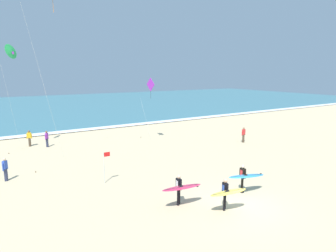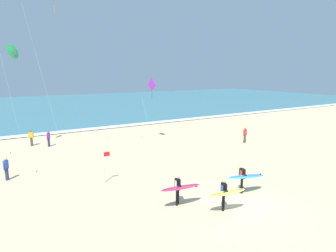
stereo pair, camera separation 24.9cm
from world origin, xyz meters
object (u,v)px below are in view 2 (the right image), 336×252
surfer_lead (225,193)px  surfer_trailing (244,177)px  kite_delta_emerald_far (13,52)px  kite_diamond_violet_high (152,86)px  surfer_third (179,188)px  bystander_purple_top (49,138)px  lifeguard_flag (105,164)px  bystander_red_top (245,135)px  bystander_yellow_top (31,138)px  bystander_blue_top (6,168)px

surfer_lead → surfer_trailing: size_ratio=0.78×
kite_delta_emerald_far → kite_diamond_violet_high: bearing=-16.4°
surfer_third → bystander_purple_top: (-4.05, 16.92, -0.23)m
surfer_third → kite_diamond_violet_high: size_ratio=0.35×
surfer_third → lifeguard_flag: size_ratio=1.11×
kite_delta_emerald_far → bystander_red_top: bearing=-24.5°
surfer_trailing → kite_diamond_violet_high: size_ratio=0.40×
kite_delta_emerald_far → bystander_purple_top: size_ratio=6.02×
kite_delta_emerald_far → bystander_purple_top: bearing=-10.0°
bystander_red_top → lifeguard_flag: size_ratio=0.76×
kite_diamond_violet_high → bystander_red_top: (7.81, -5.51, -4.93)m
kite_delta_emerald_far → lifeguard_flag: bearing=-71.7°
kite_delta_emerald_far → bystander_yellow_top: kite_delta_emerald_far is taller
bystander_yellow_top → kite_delta_emerald_far: bearing=-138.5°
kite_diamond_violet_high → bystander_yellow_top: (-11.08, 4.26, -4.93)m
bystander_purple_top → bystander_blue_top: same height
kite_diamond_violet_high → bystander_red_top: 10.75m
surfer_trailing → bystander_purple_top: surfer_trailing is taller
surfer_third → kite_delta_emerald_far: bearing=110.0°
bystander_yellow_top → bystander_red_top: bearing=-27.4°
kite_diamond_violet_high → bystander_blue_top: bearing=-160.4°
kite_diamond_violet_high → kite_delta_emerald_far: bearing=163.6°
bystander_purple_top → bystander_red_top: bearing=-26.2°
lifeguard_flag → bystander_purple_top: bearing=98.4°
surfer_lead → surfer_third: same height
surfer_trailing → bystander_blue_top: bearing=141.2°
bystander_blue_top → bystander_yellow_top: bearing=75.4°
kite_delta_emerald_far → bystander_blue_top: 11.67m
bystander_blue_top → kite_delta_emerald_far: bearing=79.7°
bystander_yellow_top → bystander_blue_top: bearing=-104.6°
surfer_third → kite_diamond_violet_high: bearing=67.9°
bystander_red_top → surfer_third: bearing=-148.3°
surfer_lead → kite_delta_emerald_far: 22.10m
surfer_trailing → lifeguard_flag: (-6.50, 5.88, 0.21)m
surfer_trailing → kite_delta_emerald_far: kite_delta_emerald_far is taller
surfer_trailing → kite_delta_emerald_far: size_ratio=0.27×
surfer_lead → lifeguard_flag: 8.06m
bystander_red_top → bystander_blue_top: bearing=178.1°
bystander_blue_top → bystander_red_top: 21.26m
kite_diamond_violet_high → bystander_yellow_top: kite_diamond_violet_high is taller
kite_delta_emerald_far → bystander_blue_top: kite_delta_emerald_far is taller
surfer_lead → kite_diamond_violet_high: kite_diamond_violet_high is taller
surfer_lead → kite_diamond_violet_high: (3.93, 15.54, 4.71)m
surfer_trailing → lifeguard_flag: size_ratio=1.25×
bystander_purple_top → bystander_red_top: 19.49m
bystander_purple_top → surfer_third: bearing=-76.5°
surfer_lead → bystander_purple_top: (-5.75, 18.64, -0.23)m
kite_diamond_violet_high → bystander_blue_top: kite_diamond_violet_high is taller
bystander_purple_top → lifeguard_flag: size_ratio=0.76×
kite_diamond_violet_high → bystander_purple_top: bearing=162.2°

